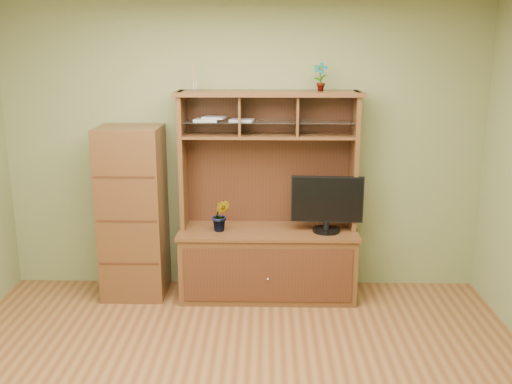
{
  "coord_description": "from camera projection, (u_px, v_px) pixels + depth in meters",
  "views": [
    {
      "loc": [
        0.22,
        -3.3,
        2.27
      ],
      "look_at": [
        0.13,
        1.2,
        1.13
      ],
      "focal_mm": 40.0,
      "sensor_mm": 36.0,
      "label": 1
    }
  ],
  "objects": [
    {
      "name": "room",
      "position": [
        230.0,
        206.0,
        3.43
      ],
      "size": [
        4.54,
        4.04,
        2.74
      ],
      "color": "brown",
      "rests_on": "ground"
    },
    {
      "name": "media_hutch",
      "position": [
        268.0,
        241.0,
        5.3
      ],
      "size": [
        1.66,
        0.61,
        1.9
      ],
      "color": "#4B2B15",
      "rests_on": "room"
    },
    {
      "name": "monitor",
      "position": [
        327.0,
        203.0,
        5.11
      ],
      "size": [
        0.65,
        0.25,
        0.51
      ],
      "rotation": [
        0.0,
        0.0,
        -0.05
      ],
      "color": "black",
      "rests_on": "media_hutch"
    },
    {
      "name": "orchid_plant",
      "position": [
        221.0,
        215.0,
        5.16
      ],
      "size": [
        0.17,
        0.14,
        0.3
      ],
      "primitive_type": "imported",
      "rotation": [
        0.0,
        0.0,
        -0.05
      ],
      "color": "#275B1F",
      "rests_on": "media_hutch"
    },
    {
      "name": "top_plant",
      "position": [
        320.0,
        77.0,
        5.0
      ],
      "size": [
        0.15,
        0.12,
        0.25
      ],
      "primitive_type": "imported",
      "rotation": [
        0.0,
        0.0,
        -0.23
      ],
      "color": "#386A25",
      "rests_on": "media_hutch"
    },
    {
      "name": "reed_diffuser",
      "position": [
        194.0,
        80.0,
        5.02
      ],
      "size": [
        0.05,
        0.05,
        0.25
      ],
      "color": "silver",
      "rests_on": "media_hutch"
    },
    {
      "name": "magazines",
      "position": [
        220.0,
        119.0,
        5.1
      ],
      "size": [
        0.54,
        0.19,
        0.04
      ],
      "color": "#AEAEB3",
      "rests_on": "media_hutch"
    },
    {
      "name": "side_cabinet",
      "position": [
        133.0,
        213.0,
        5.25
      ],
      "size": [
        0.57,
        0.52,
        1.59
      ],
      "color": "#4B2B15",
      "rests_on": "room"
    }
  ]
}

